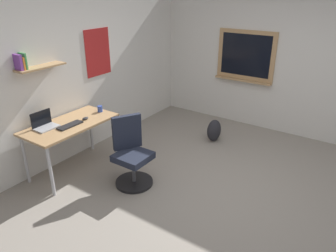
{
  "coord_description": "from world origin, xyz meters",
  "views": [
    {
      "loc": [
        -3.38,
        -1.47,
        2.56
      ],
      "look_at": [
        -0.18,
        0.71,
        0.85
      ],
      "focal_mm": 34.55,
      "sensor_mm": 36.0,
      "label": 1
    }
  ],
  "objects_px": {
    "office_chair": "(131,156)",
    "laptop": "(44,124)",
    "keyboard": "(70,125)",
    "desk": "(71,128)",
    "backpack": "(214,130)",
    "coffee_mug": "(100,109)",
    "computer_mouse": "(85,118)"
  },
  "relations": [
    {
      "from": "computer_mouse",
      "to": "backpack",
      "type": "xyz_separation_m",
      "value": [
        1.83,
        -1.18,
        -0.58
      ]
    },
    {
      "from": "office_chair",
      "to": "laptop",
      "type": "distance_m",
      "value": 1.26
    },
    {
      "from": "coffee_mug",
      "to": "backpack",
      "type": "distance_m",
      "value": 2.02
    },
    {
      "from": "backpack",
      "to": "computer_mouse",
      "type": "bearing_deg",
      "value": 147.16
    },
    {
      "from": "keyboard",
      "to": "backpack",
      "type": "height_order",
      "value": "keyboard"
    },
    {
      "from": "keyboard",
      "to": "coffee_mug",
      "type": "height_order",
      "value": "coffee_mug"
    },
    {
      "from": "office_chair",
      "to": "laptop",
      "type": "bearing_deg",
      "value": 116.29
    },
    {
      "from": "office_chair",
      "to": "laptop",
      "type": "relative_size",
      "value": 3.06
    },
    {
      "from": "laptop",
      "to": "coffee_mug",
      "type": "xyz_separation_m",
      "value": [
        0.86,
        -0.19,
        -0.01
      ]
    },
    {
      "from": "office_chair",
      "to": "keyboard",
      "type": "bearing_deg",
      "value": 109.71
    },
    {
      "from": "desk",
      "to": "backpack",
      "type": "bearing_deg",
      "value": -31.74
    },
    {
      "from": "coffee_mug",
      "to": "office_chair",
      "type": "bearing_deg",
      "value": -110.34
    },
    {
      "from": "office_chair",
      "to": "backpack",
      "type": "xyz_separation_m",
      "value": [
        1.81,
        -0.35,
        -0.21
      ]
    },
    {
      "from": "desk",
      "to": "computer_mouse",
      "type": "bearing_deg",
      "value": -21.18
    },
    {
      "from": "computer_mouse",
      "to": "backpack",
      "type": "relative_size",
      "value": 0.27
    },
    {
      "from": "laptop",
      "to": "coffee_mug",
      "type": "bearing_deg",
      "value": -12.41
    },
    {
      "from": "desk",
      "to": "laptop",
      "type": "relative_size",
      "value": 4.26
    },
    {
      "from": "keyboard",
      "to": "backpack",
      "type": "bearing_deg",
      "value": -29.24
    },
    {
      "from": "desk",
      "to": "office_chair",
      "type": "distance_m",
      "value": 0.98
    },
    {
      "from": "office_chair",
      "to": "keyboard",
      "type": "relative_size",
      "value": 2.57
    },
    {
      "from": "keyboard",
      "to": "computer_mouse",
      "type": "height_order",
      "value": "computer_mouse"
    },
    {
      "from": "desk",
      "to": "backpack",
      "type": "distance_m",
      "value": 2.45
    },
    {
      "from": "office_chair",
      "to": "keyboard",
      "type": "xyz_separation_m",
      "value": [
        -0.3,
        0.83,
        0.36
      ]
    },
    {
      "from": "computer_mouse",
      "to": "coffee_mug",
      "type": "height_order",
      "value": "coffee_mug"
    },
    {
      "from": "keyboard",
      "to": "computer_mouse",
      "type": "xyz_separation_m",
      "value": [
        0.28,
        0.0,
        0.01
      ]
    },
    {
      "from": "office_chair",
      "to": "computer_mouse",
      "type": "xyz_separation_m",
      "value": [
        -0.02,
        0.83,
        0.36
      ]
    },
    {
      "from": "computer_mouse",
      "to": "coffee_mug",
      "type": "distance_m",
      "value": 0.35
    },
    {
      "from": "computer_mouse",
      "to": "keyboard",
      "type": "bearing_deg",
      "value": 180.0
    },
    {
      "from": "office_chair",
      "to": "laptop",
      "type": "xyz_separation_m",
      "value": [
        -0.53,
        1.07,
        0.4
      ]
    },
    {
      "from": "computer_mouse",
      "to": "coffee_mug",
      "type": "relative_size",
      "value": 1.13
    },
    {
      "from": "desk",
      "to": "backpack",
      "type": "xyz_separation_m",
      "value": [
        2.04,
        -1.26,
        -0.48
      ]
    },
    {
      "from": "desk",
      "to": "backpack",
      "type": "height_order",
      "value": "desk"
    }
  ]
}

